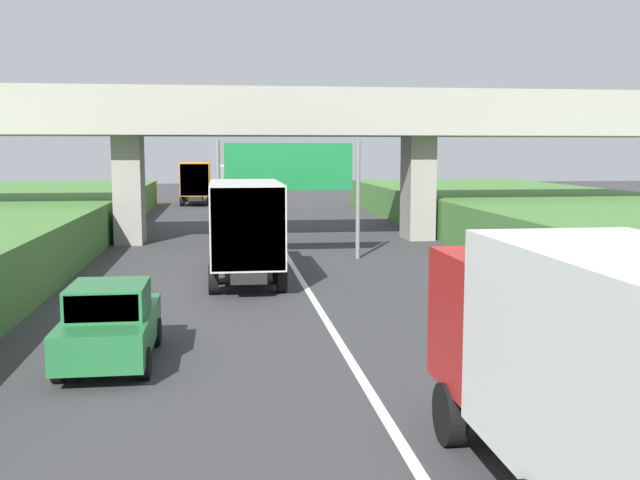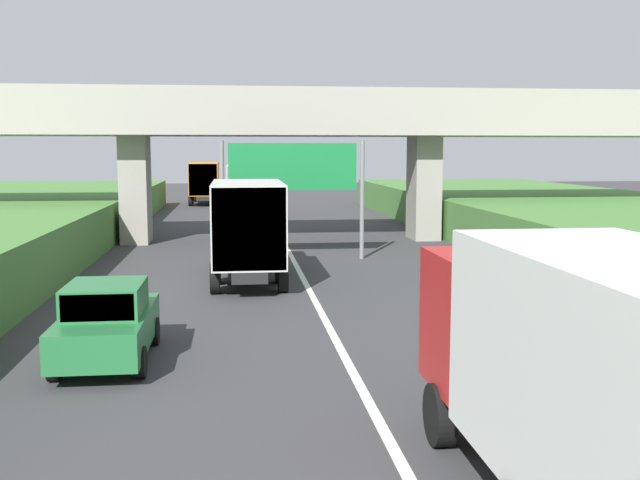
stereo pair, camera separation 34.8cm
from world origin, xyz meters
name	(u,v)px [view 1 (the left image)]	position (x,y,z in m)	size (l,w,h in m)	color
lane_centre_stripe	(291,262)	(0.00, 28.70, 0.00)	(0.20, 97.39, 0.01)	white
overpass_bridge	(277,129)	(0.00, 35.87, 5.50)	(40.00, 4.80, 7.37)	#9E998E
overhead_highway_sign	(289,174)	(0.00, 29.40, 3.54)	(5.88, 0.18, 4.87)	slate
truck_black	(245,225)	(-1.93, 24.80, 1.93)	(2.44, 7.30, 3.44)	black
truck_white	(236,187)	(-1.76, 51.26, 1.93)	(2.44, 7.30, 3.44)	black
truck_red	(608,374)	(1.70, 7.22, 1.93)	(2.44, 7.30, 3.44)	black
truck_orange	(196,181)	(-4.84, 61.65, 1.93)	(2.44, 7.30, 3.44)	black
car_green	(110,323)	(-5.07, 15.18, 0.86)	(1.86, 4.10, 1.72)	#236B38
construction_barrel_2	(635,328)	(6.63, 14.90, 0.46)	(0.57, 0.57, 0.90)	orange
construction_barrel_3	(563,295)	(6.72, 18.70, 0.46)	(0.57, 0.57, 0.90)	orange
construction_barrel_4	(503,273)	(6.45, 22.50, 0.46)	(0.57, 0.57, 0.90)	orange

